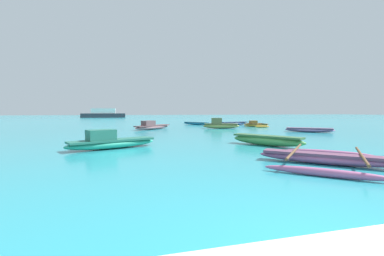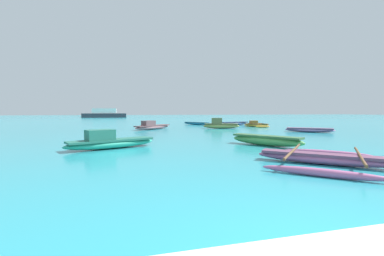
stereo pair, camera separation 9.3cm
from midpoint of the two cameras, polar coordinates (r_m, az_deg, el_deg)
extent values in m
ellipsoid|color=#53A151|center=(11.95, 16.08, -2.68)|extent=(2.33, 3.24, 0.46)
cube|color=#3A6539|center=(11.94, 16.09, -1.79)|extent=(2.17, 2.99, 0.08)
ellipsoid|color=#AB74A9|center=(20.92, 24.50, -0.40)|extent=(3.16, 2.74, 0.32)
cube|color=#6B4C6A|center=(20.91, 24.51, -0.07)|extent=(2.93, 2.54, 0.08)
ellipsoid|color=teal|center=(11.10, -17.44, -3.39)|extent=(3.76, 2.26, 0.38)
cube|color=#256958|center=(11.08, -17.45, -2.62)|extent=(3.47, 2.11, 0.08)
cube|color=#256958|center=(10.90, -19.78, -1.46)|extent=(1.24, 1.05, 0.42)
ellipsoid|color=teal|center=(29.58, 0.85, 1.01)|extent=(2.55, 3.08, 0.31)
cube|color=navy|center=(29.57, 0.85, 1.24)|extent=(2.36, 2.85, 0.08)
ellipsoid|color=#4F649B|center=(28.93, 9.18, 0.99)|extent=(3.69, 1.83, 0.39)
cube|color=#384462|center=(28.93, 9.18, 1.29)|extent=(3.41, 1.71, 0.08)
ellipsoid|color=#A0A155|center=(23.22, 6.38, 0.45)|extent=(3.29, 1.50, 0.46)
cube|color=brown|center=(23.21, 6.38, 0.91)|extent=(3.04, 1.40, 0.08)
cube|color=brown|center=(23.17, 5.38, 1.64)|extent=(1.02, 0.74, 0.50)
ellipsoid|color=#A66970|center=(22.24, -8.87, 0.16)|extent=(3.54, 3.28, 0.36)
cube|color=brown|center=(22.23, -8.88, 0.53)|extent=(3.27, 3.04, 0.08)
cube|color=brown|center=(21.84, -9.79, 1.10)|extent=(1.27, 1.23, 0.40)
ellipsoid|color=#AF5A8C|center=(8.37, 27.34, -6.11)|extent=(3.11, 2.97, 0.31)
cube|color=#6D3E5A|center=(8.35, 27.37, -5.31)|extent=(2.88, 2.74, 0.08)
cylinder|color=brown|center=(8.37, 33.23, -5.07)|extent=(2.28, 2.43, 0.07)
cylinder|color=brown|center=(8.40, 21.55, -4.69)|extent=(2.28, 2.43, 0.07)
ellipsoid|color=#AF5A8C|center=(9.99, 27.55, -4.92)|extent=(2.14, 2.02, 0.20)
ellipsoid|color=#AF5A8C|center=(6.78, 27.01, -8.81)|extent=(2.14, 2.02, 0.20)
ellipsoid|color=gold|center=(26.81, 13.97, 0.61)|extent=(2.58, 1.17, 0.29)
cube|color=olive|center=(26.81, 13.97, 0.84)|extent=(2.38, 1.11, 0.08)
cube|color=olive|center=(26.69, 13.35, 1.27)|extent=(0.79, 0.78, 0.32)
cylinder|color=brown|center=(27.00, 15.09, 0.97)|extent=(0.56, 3.27, 0.07)
cylinder|color=brown|center=(26.62, 12.84, 0.97)|extent=(0.56, 3.27, 0.07)
ellipsoid|color=gold|center=(28.37, 12.84, 0.69)|extent=(1.43, 0.41, 0.20)
ellipsoid|color=gold|center=(25.27, 15.24, 0.31)|extent=(1.43, 0.41, 0.20)
cube|color=#2D333D|center=(69.36, -19.09, 2.64)|extent=(10.75, 2.36, 1.07)
cube|color=white|center=(69.35, -19.11, 3.61)|extent=(5.91, 2.01, 1.29)
camera|label=1|loc=(0.05, -90.13, -0.01)|focal=24.00mm
camera|label=2|loc=(0.05, 89.87, 0.01)|focal=24.00mm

